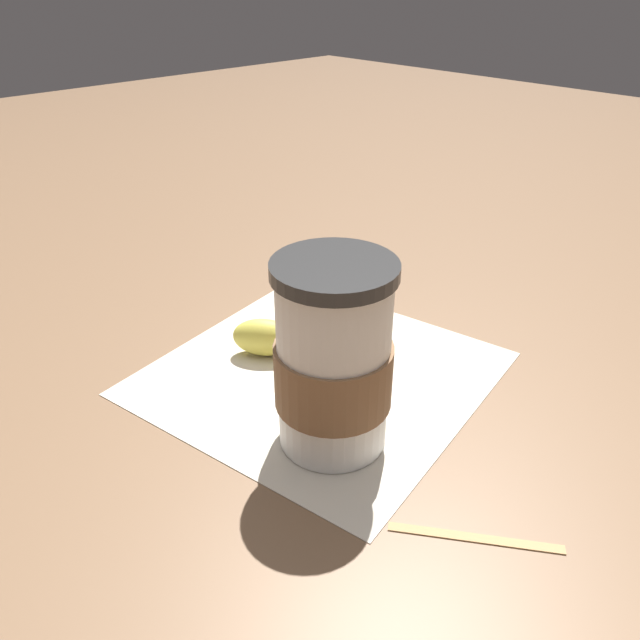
{
  "coord_description": "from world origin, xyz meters",
  "views": [
    {
      "loc": [
        -0.33,
        0.32,
        0.32
      ],
      "look_at": [
        0.0,
        0.0,
        0.06
      ],
      "focal_mm": 35.0,
      "sensor_mm": 36.0,
      "label": 1
    }
  ],
  "objects": [
    {
      "name": "paper_napkin",
      "position": [
        0.0,
        0.0,
        0.0
      ],
      "size": [
        0.31,
        0.31,
        0.0
      ],
      "primitive_type": "cube",
      "rotation": [
        0.0,
        0.0,
        0.18
      ],
      "color": "beige",
      "rests_on": "ground_plane"
    },
    {
      "name": "ground_plane",
      "position": [
        0.0,
        0.0,
        0.0
      ],
      "size": [
        3.0,
        3.0,
        0.0
      ],
      "primitive_type": "plane",
      "color": "brown"
    },
    {
      "name": "banana",
      "position": [
        0.04,
        -0.04,
        0.02
      ],
      "size": [
        0.08,
        0.17,
        0.04
      ],
      "color": "#D6CC4C",
      "rests_on": "paper_napkin"
    },
    {
      "name": "muffin",
      "position": [
        0.0,
        -0.02,
        0.05
      ],
      "size": [
        0.08,
        0.08,
        0.09
      ],
      "color": "white",
      "rests_on": "paper_napkin"
    },
    {
      "name": "coffee_cup",
      "position": [
        -0.07,
        0.05,
        0.07
      ],
      "size": [
        0.09,
        0.09,
        0.15
      ],
      "color": "white",
      "rests_on": "paper_napkin"
    },
    {
      "name": "wooden_stirrer",
      "position": [
        -0.2,
        0.06,
        0.0
      ],
      "size": [
        0.09,
        0.07,
        0.0
      ],
      "primitive_type": "cube",
      "rotation": [
        0.0,
        0.0,
        0.63
      ],
      "color": "tan",
      "rests_on": "ground_plane"
    }
  ]
}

